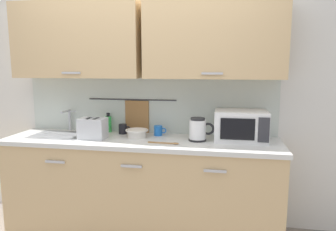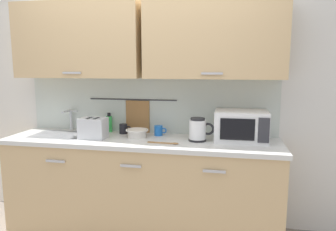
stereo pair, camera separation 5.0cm
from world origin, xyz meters
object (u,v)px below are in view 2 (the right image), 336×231
electric_kettle (198,130)px  mixing_bowl (137,133)px  dish_soap_bottle (109,123)px  mug_near_sink (124,129)px  mug_by_kettle (159,131)px  wooden_spoon (167,143)px  toaster (93,128)px  microwave (241,126)px

electric_kettle → mixing_bowl: 0.58m
dish_soap_bottle → electric_kettle: bearing=-13.2°
mug_near_sink → mixing_bowl: mug_near_sink is taller
mug_by_kettle → dish_soap_bottle: bearing=172.6°
electric_kettle → dish_soap_bottle: electric_kettle is taller
dish_soap_bottle → wooden_spoon: size_ratio=0.71×
electric_kettle → mixing_bowl: (-0.57, 0.03, -0.06)m
electric_kettle → mug_by_kettle: electric_kettle is taller
toaster → mug_by_kettle: bearing=22.7°
toaster → mixing_bowl: bearing=17.1°
mixing_bowl → mug_by_kettle: 0.22m
dish_soap_bottle → wooden_spoon: dish_soap_bottle is taller
mixing_bowl → toaster: size_ratio=0.84×
mug_near_sink → mug_by_kettle: bearing=-2.3°
dish_soap_bottle → mug_near_sink: size_ratio=1.63×
microwave → electric_kettle: (-0.37, -0.08, -0.03)m
microwave → mug_near_sink: size_ratio=3.83×
toaster → wooden_spoon: bearing=-5.6°
toaster → mug_by_kettle: 0.62m
mixing_bowl → toaster: 0.41m
microwave → electric_kettle: bearing=-167.3°
dish_soap_bottle → wooden_spoon: bearing=-29.1°
microwave → mug_by_kettle: size_ratio=3.83×
electric_kettle → mixing_bowl: electric_kettle is taller
mug_near_sink → toaster: bearing=-129.4°
electric_kettle → mug_by_kettle: size_ratio=1.89×
dish_soap_bottle → mixing_bowl: (0.35, -0.19, -0.04)m
dish_soap_bottle → mixing_bowl: 0.40m
dish_soap_bottle → mug_by_kettle: size_ratio=1.63×
electric_kettle → mug_near_sink: size_ratio=1.89×
mug_near_sink → dish_soap_bottle: bearing=162.4°
electric_kettle → dish_soap_bottle: (-0.92, 0.22, -0.01)m
mixing_bowl → wooden_spoon: 0.38m
mug_by_kettle → wooden_spoon: (0.14, -0.31, -0.04)m
microwave → toaster: (-1.33, -0.17, -0.04)m
dish_soap_bottle → toaster: size_ratio=0.77×
electric_kettle → toaster: (-0.96, -0.09, -0.01)m
wooden_spoon → microwave: bearing=21.2°
dish_soap_bottle → mug_near_sink: (0.17, -0.05, -0.04)m
microwave → mug_near_sink: (-1.13, 0.08, -0.09)m
microwave → mixing_bowl: bearing=-176.7°
toaster → wooden_spoon: size_ratio=0.93×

